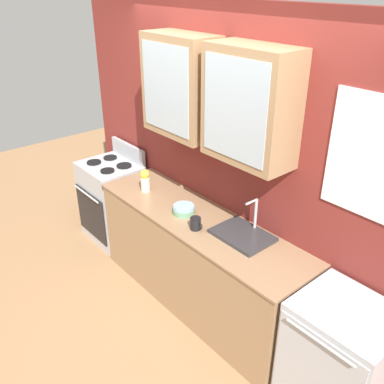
{
  "coord_description": "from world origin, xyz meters",
  "views": [
    {
      "loc": [
        2.3,
        -2.01,
        2.74
      ],
      "look_at": [
        -0.07,
        0.0,
        1.12
      ],
      "focal_mm": 39.29,
      "sensor_mm": 36.0,
      "label": 1
    }
  ],
  "objects_px": {
    "stove_range": "(113,200)",
    "cup_near_sink": "(196,224)",
    "bowl_stack": "(184,209)",
    "dishwasher": "(338,361)",
    "sink_faucet": "(243,234)",
    "vase": "(145,180)"
  },
  "relations": [
    {
      "from": "stove_range",
      "to": "cup_near_sink",
      "type": "xyz_separation_m",
      "value": [
        1.59,
        -0.12,
        0.49
      ]
    },
    {
      "from": "bowl_stack",
      "to": "cup_near_sink",
      "type": "distance_m",
      "value": 0.28
    },
    {
      "from": "cup_near_sink",
      "to": "dishwasher",
      "type": "xyz_separation_m",
      "value": [
        1.32,
        0.12,
        -0.5
      ]
    },
    {
      "from": "stove_range",
      "to": "dishwasher",
      "type": "bearing_deg",
      "value": -0.09
    },
    {
      "from": "sink_faucet",
      "to": "cup_near_sink",
      "type": "relative_size",
      "value": 3.56
    },
    {
      "from": "bowl_stack",
      "to": "cup_near_sink",
      "type": "xyz_separation_m",
      "value": [
        0.26,
        -0.09,
        0.02
      ]
    },
    {
      "from": "stove_range",
      "to": "vase",
      "type": "bearing_deg",
      "value": -3.56
    },
    {
      "from": "stove_range",
      "to": "sink_faucet",
      "type": "bearing_deg",
      "value": 2.67
    },
    {
      "from": "stove_range",
      "to": "vase",
      "type": "relative_size",
      "value": 4.9
    },
    {
      "from": "sink_faucet",
      "to": "dishwasher",
      "type": "bearing_deg",
      "value": -5.37
    },
    {
      "from": "stove_range",
      "to": "dishwasher",
      "type": "height_order",
      "value": "stove_range"
    },
    {
      "from": "vase",
      "to": "stove_range",
      "type": "bearing_deg",
      "value": 176.44
    },
    {
      "from": "sink_faucet",
      "to": "bowl_stack",
      "type": "relative_size",
      "value": 2.36
    },
    {
      "from": "cup_near_sink",
      "to": "vase",
      "type": "bearing_deg",
      "value": 174.66
    },
    {
      "from": "sink_faucet",
      "to": "vase",
      "type": "xyz_separation_m",
      "value": [
        -1.14,
        -0.14,
        0.09
      ]
    },
    {
      "from": "vase",
      "to": "sink_faucet",
      "type": "bearing_deg",
      "value": 6.83
    },
    {
      "from": "stove_range",
      "to": "bowl_stack",
      "type": "relative_size",
      "value": 5.64
    },
    {
      "from": "bowl_stack",
      "to": "dishwasher",
      "type": "xyz_separation_m",
      "value": [
        1.58,
        0.03,
        -0.49
      ]
    },
    {
      "from": "stove_range",
      "to": "dishwasher",
      "type": "distance_m",
      "value": 2.91
    },
    {
      "from": "bowl_stack",
      "to": "vase",
      "type": "xyz_separation_m",
      "value": [
        -0.56,
        -0.01,
        0.08
      ]
    },
    {
      "from": "vase",
      "to": "cup_near_sink",
      "type": "height_order",
      "value": "vase"
    },
    {
      "from": "stove_range",
      "to": "cup_near_sink",
      "type": "relative_size",
      "value": 8.49
    }
  ]
}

